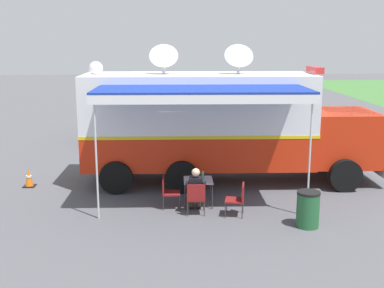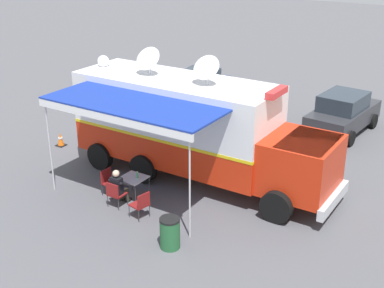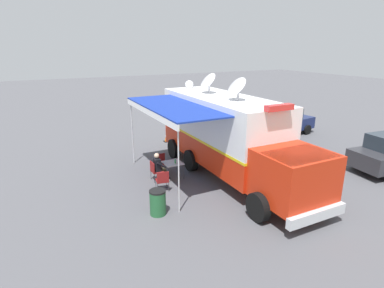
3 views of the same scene
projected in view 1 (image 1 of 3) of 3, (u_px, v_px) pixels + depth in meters
ground_plane at (198, 181)px, 15.96m from camera, size 100.00×100.00×0.00m
lot_stripe at (207, 156)px, 19.37m from camera, size 0.18×4.80×0.01m
command_truck at (221, 123)px, 15.53m from camera, size 4.92×9.52×4.53m
folding_table at (198, 182)px, 13.51m from camera, size 0.81×0.81×0.73m
water_bottle at (203, 175)px, 13.54m from camera, size 0.07×0.07×0.22m
folding_chair_at_table at (196, 196)px, 12.75m from camera, size 0.49×0.49×0.87m
folding_chair_beside_table at (168, 190)px, 13.30m from camera, size 0.49×0.49×0.87m
folding_chair_spare_by_truck at (238, 197)px, 12.69m from camera, size 0.56×0.56×0.87m
seated_responder at (196, 189)px, 12.91m from camera, size 0.66×0.55×1.25m
trash_bin at (308, 209)px, 11.95m from camera, size 0.57×0.57×0.91m
traffic_cone at (29, 178)px, 15.27m from camera, size 0.36×0.36×0.58m
car_behind_truck at (271, 119)px, 22.89m from camera, size 4.36×2.35×1.76m
car_far_corner at (119, 120)px, 22.55m from camera, size 4.38×2.37×1.76m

